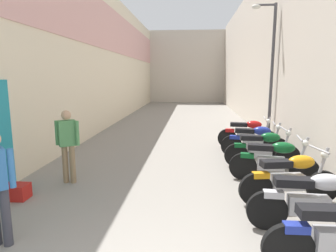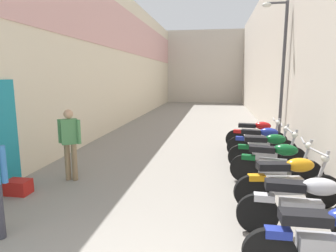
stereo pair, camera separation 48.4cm
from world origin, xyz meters
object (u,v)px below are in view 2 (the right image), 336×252
(motorcycle_nearest, at_px, (331,242))
(plastic_crate, at_px, (18,187))
(motorcycle_third, at_px, (289,181))
(motorcycle_second, at_px, (305,205))
(motorcycle_fourth, at_px, (276,162))
(motorcycle_sixth, at_px, (262,142))
(motorcycle_fifth, at_px, (267,150))
(motorcycle_seventh, at_px, (256,134))
(pedestrian_mid_alley, at_px, (70,139))
(street_lamp, at_px, (280,64))

(motorcycle_nearest, distance_m, plastic_crate, 5.30)
(motorcycle_third, relative_size, plastic_crate, 4.17)
(motorcycle_second, bearing_deg, motorcycle_fourth, 90.00)
(motorcycle_nearest, bearing_deg, motorcycle_sixth, 90.00)
(motorcycle_fourth, distance_m, motorcycle_fifth, 1.02)
(motorcycle_sixth, relative_size, plastic_crate, 4.17)
(motorcycle_nearest, distance_m, motorcycle_fifth, 4.00)
(motorcycle_third, relative_size, motorcycle_seventh, 1.00)
(motorcycle_fifth, relative_size, motorcycle_sixth, 1.01)
(motorcycle_seventh, height_order, plastic_crate, motorcycle_seventh)
(motorcycle_fifth, distance_m, pedestrian_mid_alley, 4.62)
(motorcycle_seventh, xyz_separation_m, pedestrian_mid_alley, (-4.37, -3.38, 0.42))
(motorcycle_second, distance_m, plastic_crate, 5.08)
(motorcycle_third, distance_m, plastic_crate, 5.03)
(motorcycle_second, distance_m, pedestrian_mid_alley, 4.70)
(plastic_crate, xyz_separation_m, street_lamp, (5.71, 4.91, 2.51))
(plastic_crate, distance_m, street_lamp, 7.94)
(motorcycle_third, height_order, pedestrian_mid_alley, pedestrian_mid_alley)
(motorcycle_fourth, bearing_deg, motorcycle_fifth, 89.99)
(motorcycle_sixth, relative_size, motorcycle_seventh, 1.00)
(motorcycle_seventh, distance_m, pedestrian_mid_alley, 5.54)
(motorcycle_sixth, xyz_separation_m, street_lamp, (0.70, 1.69, 2.15))
(street_lamp, bearing_deg, plastic_crate, -139.34)
(motorcycle_third, height_order, motorcycle_sixth, same)
(motorcycle_third, bearing_deg, motorcycle_nearest, -90.00)
(motorcycle_third, bearing_deg, motorcycle_fifth, 90.00)
(motorcycle_second, distance_m, street_lamp, 6.10)
(plastic_crate, bearing_deg, motorcycle_seventh, 40.48)
(motorcycle_second, bearing_deg, motorcycle_nearest, -90.00)
(motorcycle_sixth, height_order, plastic_crate, motorcycle_sixth)
(motorcycle_seventh, xyz_separation_m, street_lamp, (0.70, 0.63, 2.15))
(street_lamp, bearing_deg, pedestrian_mid_alley, -141.71)
(motorcycle_nearest, relative_size, street_lamp, 0.41)
(motorcycle_nearest, bearing_deg, motorcycle_seventh, 90.00)
(motorcycle_third, height_order, street_lamp, street_lamp)
(motorcycle_second, height_order, motorcycle_sixth, same)
(motorcycle_nearest, bearing_deg, motorcycle_second, 90.00)
(motorcycle_nearest, height_order, motorcycle_second, same)
(pedestrian_mid_alley, distance_m, plastic_crate, 1.35)
(motorcycle_fourth, xyz_separation_m, motorcycle_seventh, (0.00, 2.99, 0.00))
(motorcycle_sixth, height_order, motorcycle_seventh, same)
(motorcycle_third, height_order, motorcycle_fifth, same)
(plastic_crate, relative_size, street_lamp, 0.10)
(motorcycle_seventh, bearing_deg, motorcycle_sixth, -90.00)
(motorcycle_nearest, distance_m, motorcycle_seventh, 5.96)
(motorcycle_third, height_order, plastic_crate, motorcycle_third)
(motorcycle_sixth, distance_m, pedestrian_mid_alley, 4.97)
(pedestrian_mid_alley, bearing_deg, motorcycle_fourth, 5.13)
(motorcycle_nearest, xyz_separation_m, motorcycle_second, (-0.00, 0.92, 0.00))
(motorcycle_third, height_order, motorcycle_fourth, same)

